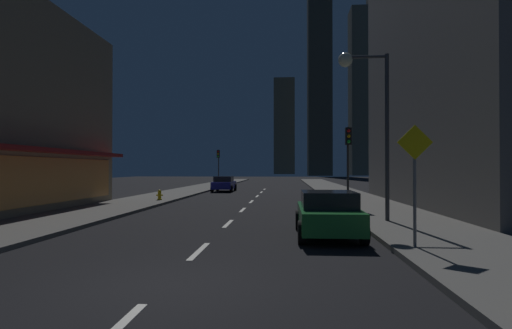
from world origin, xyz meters
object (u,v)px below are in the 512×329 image
(car_parked_far, at_px, (224,184))
(pedestrian_crossing_sign, at_px, (415,174))
(fire_hydrant_far_left, at_px, (160,195))
(traffic_light_near_right, at_px, (348,149))
(street_lamp_right, at_px, (366,95))
(car_parked_near, at_px, (328,213))
(traffic_light_far_left, at_px, (218,160))

(car_parked_far, relative_size, pedestrian_crossing_sign, 1.34)
(car_parked_far, xyz_separation_m, fire_hydrant_far_left, (-2.30, -12.09, -0.29))
(traffic_light_near_right, height_order, pedestrian_crossing_sign, traffic_light_near_right)
(car_parked_far, height_order, street_lamp_right, street_lamp_right)
(fire_hydrant_far_left, distance_m, pedestrian_crossing_sign, 18.64)
(car_parked_near, xyz_separation_m, car_parked_far, (-7.20, 24.43, 0.00))
(traffic_light_far_left, distance_m, street_lamp_right, 31.33)
(traffic_light_near_right, distance_m, traffic_light_far_left, 26.52)
(car_parked_far, xyz_separation_m, traffic_light_near_right, (9.10, -16.25, 2.45))
(traffic_light_far_left, bearing_deg, fire_hydrant_far_left, -91.15)
(fire_hydrant_far_left, xyz_separation_m, pedestrian_crossing_sign, (11.50, -14.59, 1.56))
(street_lamp_right, bearing_deg, traffic_light_far_left, 110.36)
(car_parked_far, distance_m, traffic_light_near_right, 18.78)
(traffic_light_far_left, distance_m, pedestrian_crossing_sign, 36.32)
(traffic_light_near_right, height_order, traffic_light_far_left, same)
(car_parked_far, bearing_deg, car_parked_near, -73.58)
(fire_hydrant_far_left, height_order, street_lamp_right, street_lamp_right)
(car_parked_near, height_order, fire_hydrant_far_left, car_parked_near)
(traffic_light_near_right, bearing_deg, pedestrian_crossing_sign, -89.45)
(car_parked_far, height_order, traffic_light_near_right, traffic_light_near_right)
(car_parked_near, bearing_deg, fire_hydrant_far_left, 127.60)
(pedestrian_crossing_sign, bearing_deg, traffic_light_far_left, 107.80)
(car_parked_near, distance_m, traffic_light_near_right, 8.74)
(car_parked_near, xyz_separation_m, street_lamp_right, (1.78, 2.99, 4.33))
(street_lamp_right, xyz_separation_m, pedestrian_crossing_sign, (0.22, -5.24, -3.05))
(car_parked_far, distance_m, traffic_light_far_left, 8.47)
(car_parked_near, height_order, traffic_light_far_left, traffic_light_far_left)
(car_parked_near, xyz_separation_m, fire_hydrant_far_left, (-9.50, 12.33, -0.29))
(traffic_light_far_left, height_order, pedestrian_crossing_sign, traffic_light_far_left)
(street_lamp_right, height_order, pedestrian_crossing_sign, street_lamp_right)
(car_parked_near, bearing_deg, pedestrian_crossing_sign, -48.43)
(car_parked_far, xyz_separation_m, street_lamp_right, (8.98, -21.44, 4.33))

